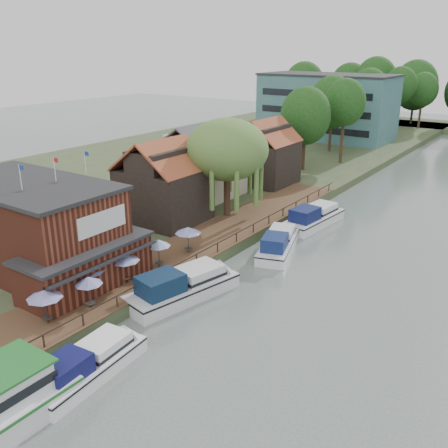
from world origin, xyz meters
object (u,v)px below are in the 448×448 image
Objects in this scene: willow at (227,168)px; umbrella_4 at (159,253)px; cruiser_0 at (88,361)px; cruiser_2 at (278,241)px; swan at (33,377)px; cottage_c at (266,152)px; pub at (46,230)px; umbrella_0 at (46,307)px; hotel_block at (327,106)px; cruiser_3 at (314,215)px; umbrella_1 at (89,292)px; cottage_b at (199,160)px; umbrella_2 at (90,279)px; umbrella_3 at (125,268)px; umbrella_5 at (188,240)px; cruiser_1 at (183,283)px; cottage_a at (163,181)px.

willow is 15.07m from umbrella_4.
cruiser_2 is at bearing 85.25° from cruiser_0.
cottage_c is at bearing 102.60° from swan.
cottage_c reaches higher than pub.
pub is 8.59m from umbrella_0.
willow reaches higher than umbrella_4.
hotel_block is 50.27m from cruiser_3.
swan is at bearing -112.96° from cruiser_2.
hotel_block is at bearing 101.79° from umbrella_1.
cruiser_2 is at bearing 76.11° from umbrella_0.
cottage_b reaches higher than cruiser_3.
umbrella_2 reaches higher than cruiser_0.
cruiser_0 is (8.41, -26.41, -5.13)m from willow.
umbrella_3 is 1.00× the size of umbrella_5.
pub reaches higher than umbrella_1.
cottage_c reaches higher than umbrella_4.
hotel_block is 69.52m from cruiser_1.
pub is 20.36m from willow.
umbrella_4 is (-0.73, 7.91, 0.00)m from umbrella_1.
cottage_b is 19.08m from umbrella_5.
cruiser_1 is (18.30, -66.81, -5.86)m from hotel_block.
hotel_block is 37.90m from cottage_c.
willow is 17.91m from cruiser_1.
cruiser_1 is at bearing 47.02° from umbrella_2.
cruiser_1 is at bearing -55.50° from cottage_b.
cottage_c is 25.60m from umbrella_5.
cottage_c is at bearing 105.18° from umbrella_5.
cottage_a is 12.28m from umbrella_4.
hotel_block is 2.80× the size of cruiser_0.
umbrella_2 is 0.23× the size of cruiser_1.
cruiser_0 is at bearing -58.91° from cottage_a.
cottage_b is at bearing 133.82° from cruiser_2.
cottage_a is 25.35m from cruiser_0.
cottage_b is 0.91× the size of cruiser_1.
cottage_a is 1.01× the size of cottage_c.
umbrella_5 is 18.29m from swan.
cottage_c is 14.46m from willow.
cruiser_3 is (4.96, 22.92, -1.08)m from umbrella_3.
umbrella_5 reaches higher than cruiser_2.
cruiser_1 is (3.04, 6.32, -1.00)m from umbrella_1.
pub is at bearing -109.35° from cruiser_3.
cottage_b is 32.01m from umbrella_0.
hotel_block reaches higher than umbrella_5.
swan is at bearing -81.00° from umbrella_5.
umbrella_4 is (3.04, -14.22, -3.93)m from willow.
pub is at bearing -80.91° from cottage_b.
cottage_a reaches higher than umbrella_4.
hotel_block is 81.69m from swan.
umbrella_0 is 1.00× the size of umbrella_1.
umbrella_1 is 1.00× the size of umbrella_4.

